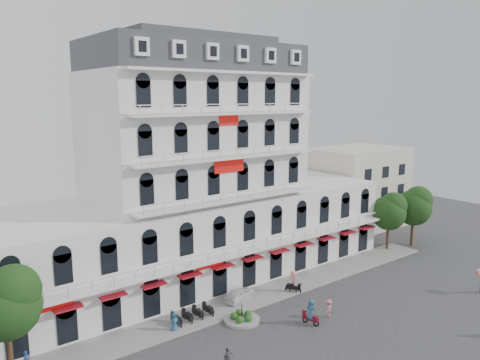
% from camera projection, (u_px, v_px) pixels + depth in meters
% --- Properties ---
extents(ground, '(120.00, 120.00, 0.00)m').
position_uv_depth(ground, '(315.00, 338.00, 38.50)').
color(ground, '#38383A').
rests_on(ground, ground).
extents(sidewalk, '(53.00, 4.00, 0.16)m').
position_uv_depth(sidewalk, '(247.00, 300.00, 45.50)').
color(sidewalk, gray).
rests_on(sidewalk, ground).
extents(main_building, '(45.00, 15.00, 25.80)m').
position_uv_depth(main_building, '(196.00, 186.00, 50.77)').
color(main_building, silver).
rests_on(main_building, ground).
extents(flank_building_east, '(14.00, 10.00, 12.00)m').
position_uv_depth(flank_building_east, '(356.00, 187.00, 71.08)').
color(flank_building_east, beige).
rests_on(flank_building_east, ground).
extents(traffic_island, '(3.20, 3.20, 1.60)m').
position_uv_depth(traffic_island, '(242.00, 318.00, 41.32)').
color(traffic_island, gray).
rests_on(traffic_island, ground).
extents(parked_scooter_row, '(4.40, 1.80, 1.10)m').
position_uv_depth(parked_scooter_row, '(193.00, 320.00, 41.53)').
color(parked_scooter_row, black).
rests_on(parked_scooter_row, ground).
extents(tree_west_inner, '(4.76, 4.76, 8.25)m').
position_uv_depth(tree_west_inner, '(6.00, 301.00, 32.28)').
color(tree_west_inner, '#382314').
rests_on(tree_west_inner, ground).
extents(tree_east_inner, '(4.40, 4.37, 7.57)m').
position_uv_depth(tree_east_inner, '(389.00, 210.00, 59.83)').
color(tree_east_inner, '#382314').
rests_on(tree_east_inner, ground).
extents(tree_east_outer, '(4.65, 4.65, 8.05)m').
position_uv_depth(tree_east_outer, '(414.00, 205.00, 61.40)').
color(tree_east_outer, '#382314').
rests_on(tree_east_outer, ground).
extents(parked_car, '(4.14, 2.68, 1.31)m').
position_uv_depth(parked_car, '(240.00, 294.00, 45.45)').
color(parked_car, white).
rests_on(parked_car, ground).
extents(rider_east, '(0.77, 1.68, 2.31)m').
position_uv_depth(rider_east, '(311.00, 312.00, 40.61)').
color(rider_east, maroon).
rests_on(rider_east, ground).
extents(rider_center, '(1.25, 1.47, 2.34)m').
position_uv_depth(rider_center, '(293.00, 281.00, 47.13)').
color(rider_center, black).
rests_on(rider_center, ground).
extents(pedestrian_left, '(0.90, 0.66, 1.71)m').
position_uv_depth(pedestrian_left, '(174.00, 322.00, 39.38)').
color(pedestrian_left, '#285678').
rests_on(pedestrian_left, ground).
extents(pedestrian_mid, '(1.02, 0.55, 1.65)m').
position_uv_depth(pedestrian_mid, '(228.00, 358.00, 34.04)').
color(pedestrian_mid, '#59585F').
rests_on(pedestrian_mid, ground).
extents(pedestrian_right, '(1.25, 1.04, 1.68)m').
position_uv_depth(pedestrian_right, '(329.00, 308.00, 41.98)').
color(pedestrian_right, '#CA6B7B').
rests_on(pedestrian_right, ground).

